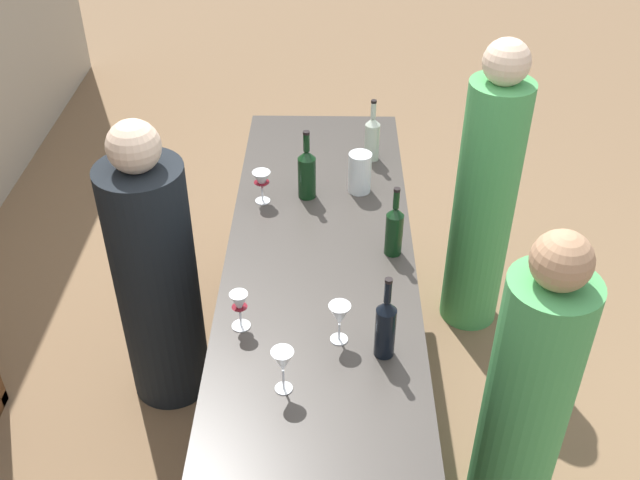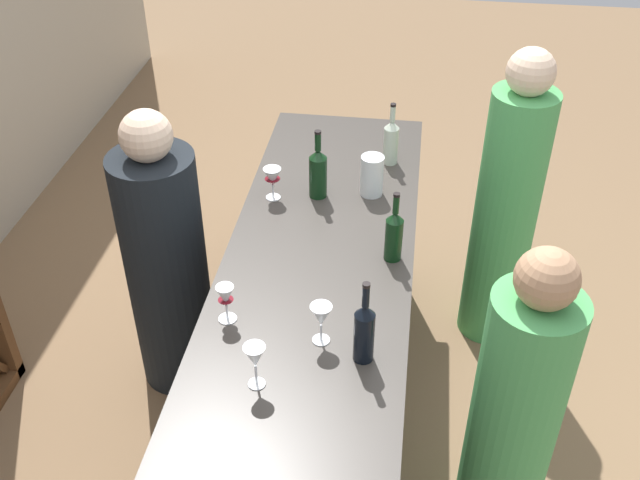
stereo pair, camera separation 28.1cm
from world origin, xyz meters
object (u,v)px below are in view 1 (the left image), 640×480
Objects in this scene: wine_bottle_leftmost_near_black at (385,326)px; person_center_guest at (485,201)px; wine_glass_near_right at (262,182)px; person_left_guest at (526,405)px; wine_glass_far_left at (239,305)px; wine_bottle_center_dark_green at (307,172)px; water_pitcher at (360,173)px; wine_glass_near_center at (283,362)px; wine_bottle_second_right_clear_pale at (372,137)px; wine_glass_near_left at (339,316)px; person_right_guest at (156,279)px; wine_bottle_second_left_dark_green at (394,229)px.

person_center_guest is (1.30, -0.58, -0.37)m from wine_bottle_leftmost_near_black.
person_left_guest is (-0.84, -1.01, -0.41)m from wine_glass_near_right.
wine_glass_far_left is 1.62m from person_center_guest.
wine_bottle_center_dark_green is 1.73× the size of water_pitcher.
wine_glass_near_center is at bearing -171.94° from wine_glass_near_right.
wine_glass_near_center is at bearing 177.98° from wine_bottle_center_dark_green.
person_left_guest reaches higher than wine_glass_far_left.
wine_bottle_second_right_clear_pale reaches higher than wine_glass_near_left.
wine_bottle_leftmost_near_black is at bearing -31.95° from person_right_guest.
wine_glass_near_right is (0.35, 0.54, -0.02)m from wine_bottle_second_left_dark_green.
wine_glass_far_left is at bearing -7.99° from person_left_guest.
water_pitcher is at bearing 3.23° from wine_bottle_leftmost_near_black.
wine_bottle_leftmost_near_black reaches higher than wine_bottle_second_right_clear_pale.
wine_bottle_leftmost_near_black is at bearing 1.83° from person_left_guest.
wine_bottle_center_dark_green is 0.23m from water_pitcher.
wine_bottle_leftmost_near_black reaches higher than wine_glass_near_left.
water_pitcher is 1.18m from person_left_guest.
wine_glass_far_left is at bearing 127.89° from wine_bottle_second_left_dark_green.
wine_bottle_leftmost_near_black is 1.94× the size of wine_glass_near_center.
wine_glass_near_left is at bearing 174.39° from water_pitcher.
person_center_guest reaches higher than person_left_guest.
person_left_guest is (-0.49, -0.47, -0.43)m from wine_bottle_second_left_dark_green.
wine_glass_near_left is 0.28m from wine_glass_near_center.
person_left_guest is at bearing -90.07° from wine_glass_near_left.
wine_bottle_second_right_clear_pale is 1.17m from person_right_guest.
wine_bottle_center_dark_green reaches higher than wine_glass_near_right.
wine_bottle_second_right_clear_pale reaches higher than wine_glass_near_center.
wine_bottle_second_left_dark_green is at bearing -5.10° from person_right_guest.
person_right_guest is at bearing 106.37° from wine_glass_near_right.
wine_glass_near_right is 0.99× the size of wine_glass_far_left.
wine_glass_near_left is 1.15m from person_right_guest.
wine_glass_near_center is 1.75m from person_center_guest.
wine_bottle_center_dark_green is 2.15× the size of wine_glass_far_left.
wine_glass_far_left is (-0.78, 0.01, -0.00)m from wine_glass_near_right.
person_right_guest is (-0.18, 0.67, -0.45)m from wine_bottle_center_dark_green.
wine_bottle_second_left_dark_green is 0.53m from wine_glass_near_left.
wine_bottle_second_left_dark_green is at bearing -50.47° from person_left_guest.
wine_bottle_leftmost_near_black is at bearing -152.31° from wine_glass_near_right.
wine_glass_near_center is at bearing 141.95° from wine_glass_near_left.
wine_glass_far_left is at bearing 156.76° from wine_bottle_second_right_clear_pale.
wine_bottle_leftmost_near_black is 0.22× the size of person_left_guest.
wine_bottle_leftmost_near_black is at bearing 76.57° from person_center_guest.
water_pitcher is (0.09, -0.42, -0.01)m from wine_glass_near_right.
wine_bottle_center_dark_green is 0.20m from wine_glass_near_right.
wine_bottle_leftmost_near_black is 2.08× the size of wine_glass_near_left.
person_center_guest is (1.24, -0.04, 0.07)m from person_left_guest.
wine_glass_near_right is (0.90, 0.47, -0.02)m from wine_bottle_leftmost_near_black.
wine_glass_near_left is 0.11× the size of person_right_guest.
person_right_guest is (-0.23, 0.90, -0.42)m from water_pitcher.
wine_glass_near_center is 0.33m from wine_glass_far_left.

